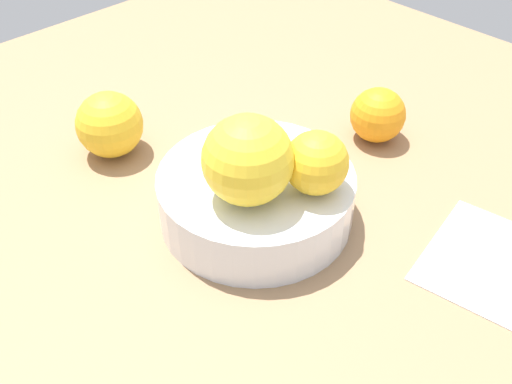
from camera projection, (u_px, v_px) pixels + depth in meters
The scene contains 7 objects.
ground_plane at pixel (256, 223), 61.27cm from camera, with size 110.00×110.00×2.00cm, color #997551.
fruit_bowl at pixel (256, 197), 58.98cm from camera, with size 19.41×19.41×5.35cm.
orange_in_bowl_0 at pixel (248, 160), 52.15cm from camera, with size 8.33×8.33×8.33cm, color yellow.
orange_in_bowl_1 at pixel (316, 163), 53.72cm from camera, with size 6.02×6.02×6.02cm, color yellow.
orange_loose_0 at pixel (380, 116), 68.96cm from camera, with size 6.47×6.47×6.47cm, color orange.
orange_loose_1 at pixel (110, 125), 66.63cm from camera, with size 7.55×7.55×7.55cm, color yellow.
folded_napkin at pixel (502, 266), 55.11cm from camera, with size 13.40×13.40×0.30cm, color white.
Camera 1 is at (-31.96, 31.16, 41.10)cm, focal length 41.59 mm.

